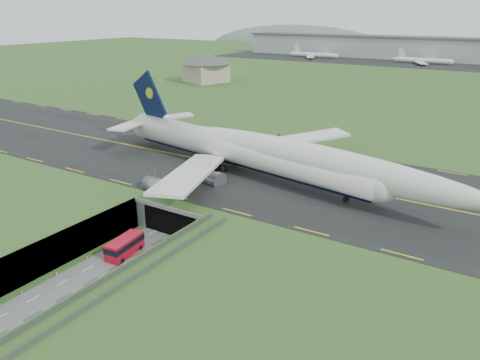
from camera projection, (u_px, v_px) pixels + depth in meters
The scene contains 10 objects.
ground at pixel (140, 254), 79.42m from camera, with size 900.00×900.00×0.00m, color #395923.
airfield_deck at pixel (138, 238), 78.39m from camera, with size 800.00×800.00×6.00m, color gray.
trench_road at pixel (106, 274), 73.43m from camera, with size 12.00×75.00×0.20m, color slate.
taxiway at pixel (242, 168), 103.55m from camera, with size 800.00×44.00×0.18m, color black.
tunnel_portal at pixel (198, 204), 91.55m from camera, with size 17.00×22.30×6.00m.
guideway at pixel (92, 305), 56.90m from camera, with size 3.00×53.00×7.05m.
jumbo_jet at pixel (262, 154), 95.85m from camera, with size 91.48×58.82×19.73m.
shuttle_tram at pixel (125, 246), 78.55m from camera, with size 3.71×7.71×3.03m.
service_building at pixel (206, 65), 224.09m from camera, with size 31.50×31.50×13.44m.
cargo_terminal at pixel (453, 50), 312.50m from camera, with size 320.00×67.00×15.60m.
Camera 1 is at (51.95, -50.31, 39.11)m, focal length 35.00 mm.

